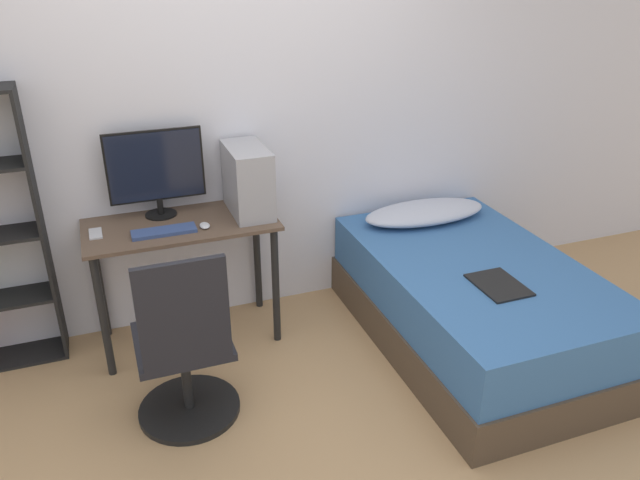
% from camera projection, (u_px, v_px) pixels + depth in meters
% --- Properties ---
extents(ground_plane, '(14.00, 14.00, 0.00)m').
position_uv_depth(ground_plane, '(314.00, 449.00, 3.02)').
color(ground_plane, tan).
extents(wall_back, '(8.00, 0.05, 2.50)m').
position_uv_depth(wall_back, '(230.00, 122.00, 3.70)').
color(wall_back, silver).
rests_on(wall_back, ground_plane).
extents(desk, '(1.08, 0.52, 0.77)m').
position_uv_depth(desk, '(183.00, 244.00, 3.61)').
color(desk, brown).
rests_on(desk, ground_plane).
extents(office_chair, '(0.52, 0.52, 0.98)m').
position_uv_depth(office_chair, '(185.00, 359.00, 3.05)').
color(office_chair, black).
rests_on(office_chair, ground_plane).
extents(bed, '(1.11, 1.80, 0.55)m').
position_uv_depth(bed, '(473.00, 303.00, 3.72)').
color(bed, '#4C3D2D').
rests_on(bed, ground_plane).
extents(pillow, '(0.85, 0.36, 0.11)m').
position_uv_depth(pillow, '(425.00, 212.00, 4.12)').
color(pillow, '#B2B7C6').
rests_on(pillow, bed).
extents(magazine, '(0.24, 0.32, 0.01)m').
position_uv_depth(magazine, '(499.00, 285.00, 3.35)').
color(magazine, black).
rests_on(magazine, bed).
extents(monitor, '(0.54, 0.18, 0.51)m').
position_uv_depth(monitor, '(156.00, 169.00, 3.53)').
color(monitor, black).
rests_on(monitor, desk).
extents(keyboard, '(0.35, 0.11, 0.02)m').
position_uv_depth(keyboard, '(164.00, 231.00, 3.42)').
color(keyboard, '#33477A').
rests_on(keyboard, desk).
extents(pc_tower, '(0.22, 0.42, 0.40)m').
position_uv_depth(pc_tower, '(248.00, 180.00, 3.62)').
color(pc_tower, '#99999E').
rests_on(pc_tower, desk).
extents(mouse, '(0.06, 0.09, 0.02)m').
position_uv_depth(mouse, '(205.00, 225.00, 3.49)').
color(mouse, silver).
rests_on(mouse, desk).
extents(phone, '(0.07, 0.14, 0.01)m').
position_uv_depth(phone, '(96.00, 234.00, 3.41)').
color(phone, '#B7B7BC').
rests_on(phone, desk).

